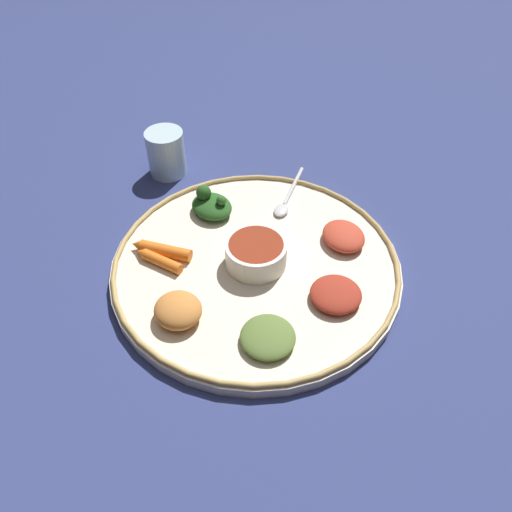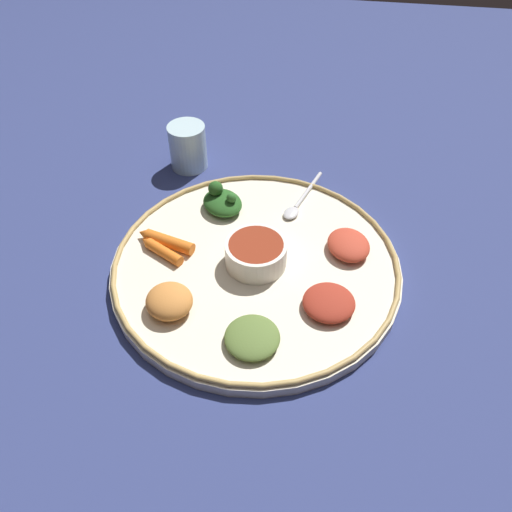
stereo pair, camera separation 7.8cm
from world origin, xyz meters
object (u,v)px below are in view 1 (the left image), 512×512
carrot_near_spoon (162,250)px  carrot_outer (159,260)px  spoon (286,200)px  drinking_glass (167,156)px  center_bowl (256,253)px  greens_pile (211,205)px

carrot_near_spoon → carrot_outer: bearing=-94.8°
spoon → drinking_glass: (-0.22, 0.11, 0.02)m
center_bowl → greens_pile: bearing=122.8°
greens_pile → carrot_outer: size_ratio=1.19×
spoon → greens_pile: 0.13m
greens_pile → spoon: bearing=13.2°
drinking_glass → greens_pile: bearing=-55.6°
carrot_near_spoon → drinking_glass: drinking_glass is taller
spoon → greens_pile: bearing=-166.8°
center_bowl → spoon: center_bowl is taller
greens_pile → carrot_near_spoon: (-0.07, -0.10, -0.01)m
center_bowl → carrot_outer: size_ratio=1.16×
greens_pile → carrot_near_spoon: size_ratio=0.97×
center_bowl → carrot_outer: (-0.15, -0.00, -0.01)m
greens_pile → carrot_outer: 0.14m
carrot_near_spoon → carrot_outer: 0.02m
carrot_near_spoon → drinking_glass: 0.24m
greens_pile → drinking_glass: drinking_glass is taller
spoon → carrot_outer: bearing=-142.2°
greens_pile → drinking_glass: bearing=124.4°
greens_pile → carrot_near_spoon: greens_pile is taller
drinking_glass → carrot_near_spoon: bearing=-84.2°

